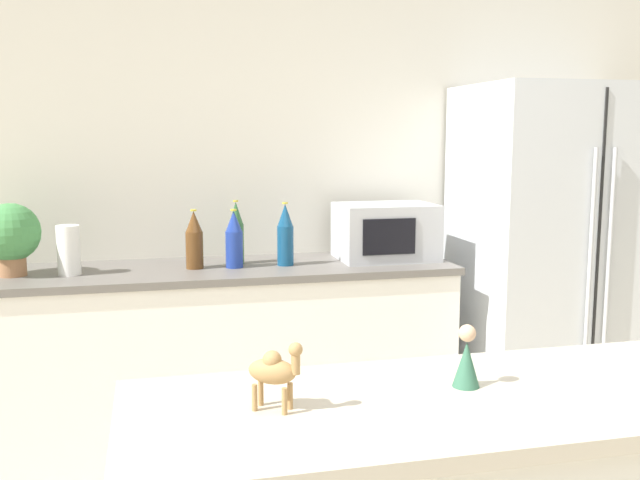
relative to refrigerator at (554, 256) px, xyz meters
The scene contains 12 objects.
wall_back 1.39m from the refrigerator, 161.64° to the left, with size 8.00×0.06×2.55m.
back_counter 1.77m from the refrigerator, behind, with size 2.22×0.63×0.88m.
refrigerator is the anchor object (origin of this frame).
potted_plant 2.66m from the refrigerator, behind, with size 0.26×0.26×0.33m.
paper_towel_roll 2.41m from the refrigerator, behind, with size 0.10×0.10×0.22m.
microwave 0.91m from the refrigerator, behind, with size 0.48×0.37×0.28m.
back_bottle_0 1.43m from the refrigerator, behind, with size 0.08×0.08×0.31m.
back_bottle_1 1.65m from the refrigerator, behind, with size 0.07×0.07×0.31m.
back_bottle_2 1.85m from the refrigerator, behind, with size 0.08×0.08×0.28m.
back_bottle_3 1.67m from the refrigerator, behind, with size 0.08×0.08×0.28m.
camel_figurine 2.65m from the refrigerator, 133.24° to the right, with size 0.11×0.10×0.14m.
wise_man_figurine_blue 2.35m from the refrigerator, 126.12° to the right, with size 0.06×0.06×0.14m.
Camera 1 is at (-0.78, -0.97, 1.50)m, focal length 40.00 mm.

